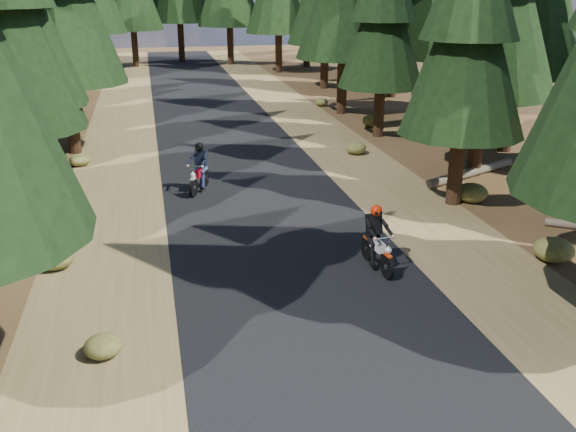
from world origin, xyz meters
name	(u,v)px	position (x,y,z in m)	size (l,w,h in m)	color
ground	(301,281)	(0.00, 0.00, 0.00)	(120.00, 120.00, 0.00)	#412B17
road	(264,211)	(0.00, 5.00, 0.01)	(6.00, 100.00, 0.01)	black
shoulder_l	(110,223)	(-4.60, 5.00, 0.00)	(3.20, 100.00, 0.01)	brown
shoulder_r	(404,201)	(4.60, 5.00, 0.00)	(3.20, 100.00, 0.01)	brown
log_near	(471,173)	(8.02, 7.10, 0.16)	(0.32, 0.32, 4.76)	#4C4233
understory_shrubs	(294,176)	(1.56, 7.69, 0.28)	(15.48, 32.01, 0.62)	#474C1E
rider_lead	(377,249)	(1.96, 0.26, 0.54)	(0.70, 1.84, 1.60)	silver
rider_follow	(199,176)	(-1.76, 7.47, 0.55)	(1.25, 1.91, 1.64)	#9E0A17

